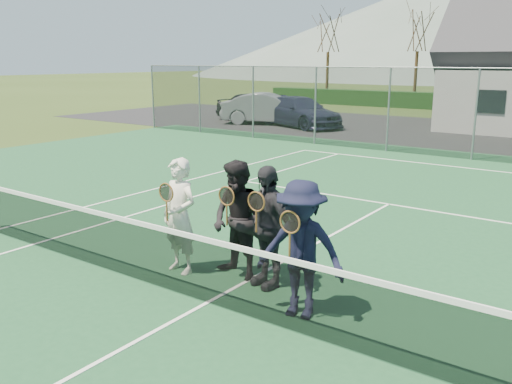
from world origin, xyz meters
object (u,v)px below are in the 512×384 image
player_c (267,226)px  player_d (301,250)px  tennis_net (207,267)px  player_a (180,216)px  car_a (258,106)px  car_c (300,112)px  player_b (238,220)px  car_b (269,109)px

player_c → player_d: size_ratio=1.00×
tennis_net → player_a: player_a is taller
player_c → player_d: bearing=-31.8°
car_a → player_c: player_c is taller
car_c → player_c: (9.82, -17.16, 0.18)m
player_a → player_b: size_ratio=1.00×
tennis_net → player_d: 1.34m
player_a → player_d: size_ratio=1.00×
player_d → car_b: bearing=125.4°
tennis_net → car_c: bearing=117.6°
car_c → player_c: player_c is taller
player_b → player_d: (1.43, -0.56, -0.00)m
tennis_net → player_c: 1.10m
player_b → player_d: 1.53m
car_a → player_a: player_a is taller
car_a → car_c: size_ratio=0.90×
player_b → tennis_net: bearing=-77.5°
car_a → player_b: (12.64, -18.29, 0.14)m
player_c → tennis_net: bearing=-107.5°
car_b → tennis_net: car_b is taller
player_c → car_b: bearing=124.2°
tennis_net → player_a: size_ratio=6.49×
player_c → car_a: bearing=125.8°
tennis_net → player_d: (1.21, 0.43, 0.38)m
car_c → player_c: bearing=-129.5°
player_a → player_d: bearing=-5.3°
car_c → tennis_net: size_ratio=0.44×
tennis_net → car_b: bearing=122.1°
car_a → player_c: size_ratio=2.54×
car_a → player_b: 22.23m
player_b → player_c: bearing=-0.5°
car_a → car_c: bearing=-118.8°
car_c → player_a: (8.42, -17.50, 0.18)m
car_b → player_d: bearing=-167.3°
player_a → player_d: 2.30m
car_a → player_a: 22.05m
car_c → player_d: (10.71, -17.72, 0.18)m
car_c → tennis_net: 20.49m
player_a → player_c: (1.39, 0.34, -0.00)m
car_b → tennis_net: (11.38, -18.16, -0.26)m
car_c → car_b: bearing=110.1°
player_c → player_b: bearing=179.5°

